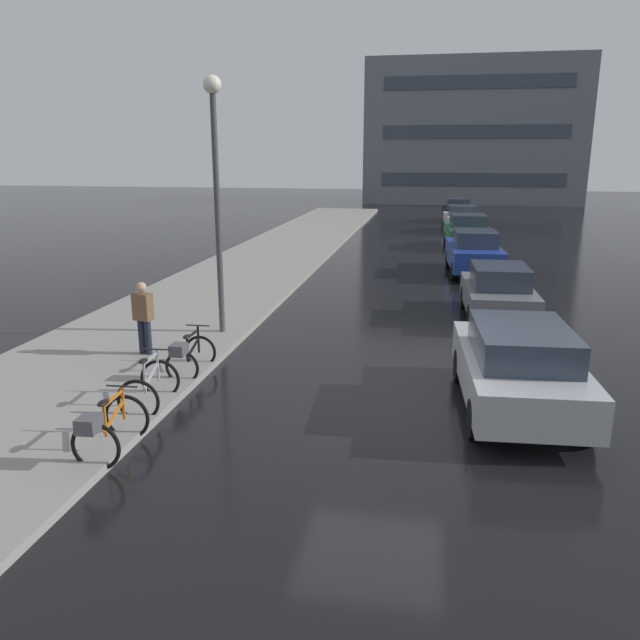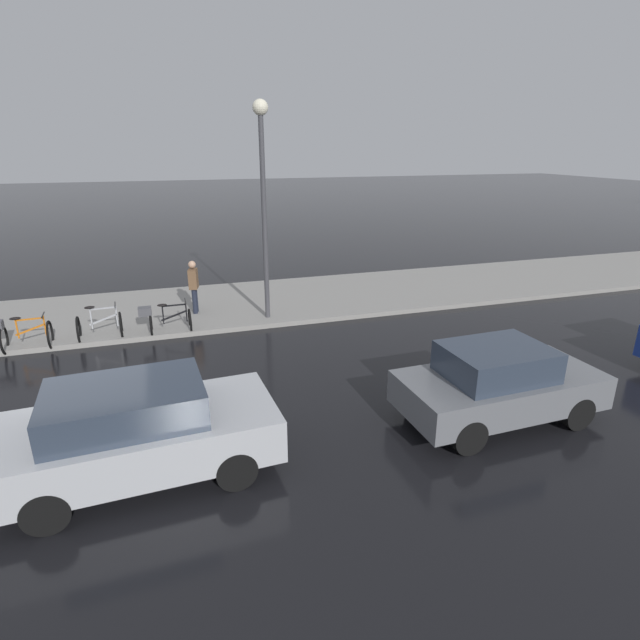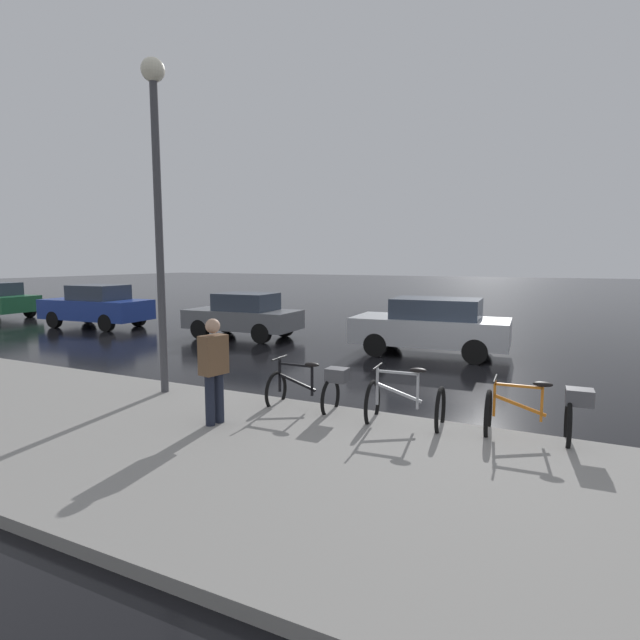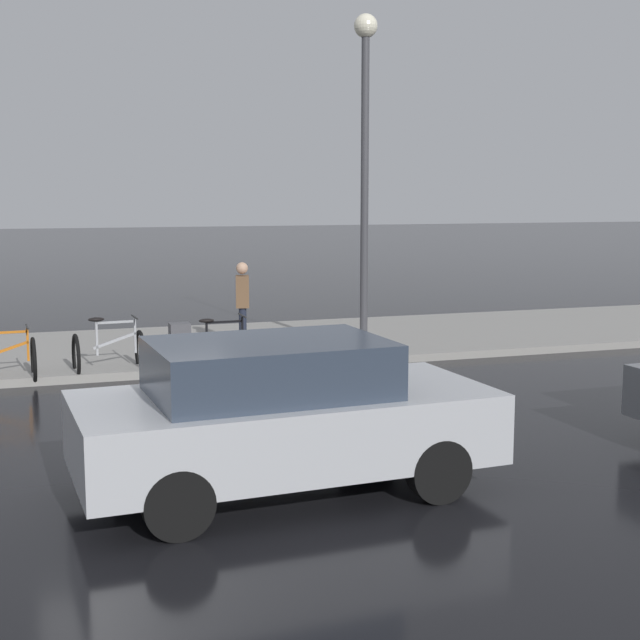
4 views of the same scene
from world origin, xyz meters
name	(u,v)px [view 4 (image 4 of 4)]	position (x,y,z in m)	size (l,w,h in m)	color
ground_plane	(138,440)	(0.00, 0.00, 0.00)	(140.00, 140.00, 0.00)	black
sidewalk_kerb	(564,327)	(-6.00, 10.00, 0.07)	(4.80, 60.00, 0.14)	gray
bicycle_second	(109,352)	(-3.98, 0.00, 0.42)	(0.83, 1.15, 1.01)	black
bicycle_third	(208,344)	(-3.91, 1.64, 0.48)	(0.71, 1.36, 0.95)	black
car_silver	(281,414)	(2.40, 1.16, 0.81)	(2.14, 4.27, 1.56)	#B2B5BA
pedestrian	(242,303)	(-5.28, 2.56, 0.99)	(0.44, 0.32, 1.74)	#1E2333
streetlamp	(365,134)	(-4.21, 4.57, 4.05)	(0.42, 0.42, 6.10)	#424247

